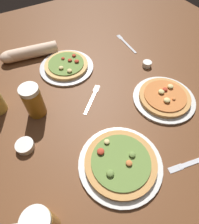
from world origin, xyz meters
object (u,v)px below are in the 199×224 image
pizza_plate_far (67,66)px  pizza_plate_side (164,98)px  knife_right (193,162)px  fork_spare (92,98)px  diner_arm (27,53)px  ramekin_butter (147,64)px  fork_left (126,43)px  ramekin_sauce (25,146)px  pizza_plate_near (120,163)px  beer_mug_pale (33,101)px

pizza_plate_far → pizza_plate_side: (0.32, -0.46, 0.00)m
knife_right → fork_spare: (-0.19, 0.50, 0.00)m
diner_arm → knife_right: bearing=-69.1°
pizza_plate_far → pizza_plate_side: bearing=-54.8°
knife_right → fork_spare: same height
pizza_plate_side → fork_spare: (-0.31, 0.18, -0.01)m
ramekin_butter → fork_spare: ramekin_butter is taller
fork_left → pizza_plate_far: bearing=-176.3°
ramekin_sauce → pizza_plate_side: bearing=-7.3°
ramekin_sauce → fork_spare: size_ratio=0.47×
pizza_plate_side → ramekin_butter: bearing=70.9°
pizza_plate_near → pizza_plate_far: bearing=85.3°
pizza_plate_far → fork_left: 0.43m
beer_mug_pale → fork_left: size_ratio=0.75×
pizza_plate_far → beer_mug_pale: (-0.25, -0.21, 0.06)m
knife_right → ramekin_butter: bearing=70.2°
beer_mug_pale → fork_left: (0.68, 0.24, -0.08)m
fork_left → pizza_plate_near: bearing=-126.1°
fork_spare → diner_arm: size_ratio=0.49×
fork_left → diner_arm: bearing=163.9°
fork_spare → pizza_plate_side: bearing=-30.9°
pizza_plate_side → knife_right: bearing=-110.4°
beer_mug_pale → diner_arm: (0.09, 0.41, -0.05)m
ramekin_sauce → diner_arm: diner_arm is taller
pizza_plate_side → ramekin_butter: 0.26m
pizza_plate_far → ramekin_sauce: 0.51m
ramekin_sauce → pizza_plate_far: bearing=46.2°
pizza_plate_far → diner_arm: bearing=129.4°
beer_mug_pale → diner_arm: beer_mug_pale is taller
pizza_plate_near → fork_spare: pizza_plate_near is taller
beer_mug_pale → fork_left: beer_mug_pale is taller
pizza_plate_far → ramekin_butter: size_ratio=5.95×
pizza_plate_near → pizza_plate_side: bearing=24.8°
pizza_plate_near → ramekin_sauce: size_ratio=4.41×
pizza_plate_far → ramekin_sauce: bearing=-133.8°
pizza_plate_far → fork_spare: bearing=-87.0°
ramekin_butter → beer_mug_pale: bearing=-179.9°
pizza_plate_far → ramekin_sauce: pizza_plate_far is taller
ramekin_butter → pizza_plate_side: bearing=-109.1°
ramekin_butter → fork_left: (0.02, 0.24, -0.01)m
pizza_plate_side → knife_right: 0.33m
pizza_plate_near → pizza_plate_far: same height
ramekin_sauce → ramekin_butter: size_ratio=1.48×
pizza_plate_far → ramekin_butter: 0.46m
pizza_plate_near → beer_mug_pale: size_ratio=2.04×
fork_left → fork_spare: (-0.41, -0.30, 0.00)m
pizza_plate_far → fork_spare: size_ratio=1.87×
beer_mug_pale → ramekin_sauce: (-0.11, -0.16, -0.07)m
pizza_plate_side → fork_left: (0.11, 0.49, -0.01)m
knife_right → fork_spare: 0.53m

